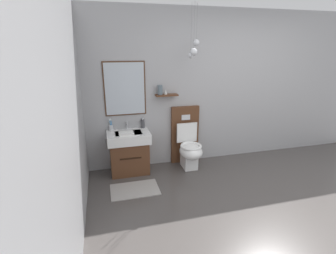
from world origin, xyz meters
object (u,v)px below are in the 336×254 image
(toilet, at_px, (188,145))
(toothbrush_cup, at_px, (111,127))
(vanity_sink_left, at_px, (129,151))
(folded_hand_towel, at_px, (126,134))
(soap_dispenser, at_px, (143,124))

(toilet, xyz_separation_m, toothbrush_cup, (-1.23, 0.16, 0.36))
(vanity_sink_left, height_order, folded_hand_towel, folded_hand_towel)
(folded_hand_towel, bearing_deg, soap_dispenser, 43.63)
(soap_dispenser, bearing_deg, toilet, -13.26)
(soap_dispenser, relative_size, folded_hand_towel, 0.81)
(toilet, height_order, folded_hand_towel, toilet)
(toothbrush_cup, xyz_separation_m, folded_hand_towel, (0.21, -0.28, -0.03))
(toilet, distance_m, soap_dispenser, 0.84)
(vanity_sink_left, xyz_separation_m, toothbrush_cup, (-0.25, 0.15, 0.38))
(toilet, height_order, soap_dispenser, toilet)
(toilet, distance_m, folded_hand_towel, 1.08)
(toothbrush_cup, bearing_deg, soap_dispenser, 1.12)
(folded_hand_towel, bearing_deg, toothbrush_cup, 127.30)
(vanity_sink_left, height_order, toilet, toilet)
(toothbrush_cup, distance_m, soap_dispenser, 0.51)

